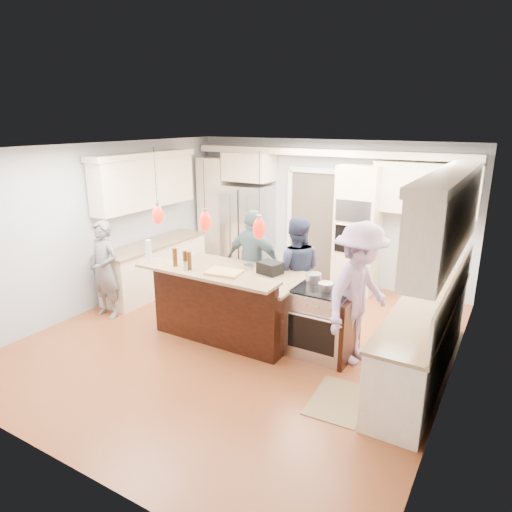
{
  "coord_description": "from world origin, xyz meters",
  "views": [
    {
      "loc": [
        3.21,
        -5.1,
        3.05
      ],
      "look_at": [
        0.0,
        0.35,
        1.15
      ],
      "focal_mm": 32.0,
      "sensor_mm": 36.0,
      "label": 1
    }
  ],
  "objects": [
    {
      "name": "water_bottle",
      "position": [
        -1.16,
        -0.63,
        1.29
      ],
      "size": [
        0.08,
        0.08,
        0.34
      ],
      "primitive_type": "cylinder",
      "rotation": [
        0.0,
        0.0,
        -0.05
      ],
      "color": "silver",
      "rests_on": "kitchen_island"
    },
    {
      "name": "beer_bottle_a",
      "position": [
        -0.76,
        -0.54,
        1.25
      ],
      "size": [
        0.08,
        0.08,
        0.25
      ],
      "primitive_type": "cylinder",
      "rotation": [
        0.0,
        0.0,
        -0.25
      ],
      "color": "#44250C",
      "rests_on": "kitchen_island"
    },
    {
      "name": "right_counter_run",
      "position": [
        2.44,
        0.3,
        1.06
      ],
      "size": [
        0.64,
        3.1,
        2.51
      ],
      "color": "#FEEECE",
      "rests_on": "ground"
    },
    {
      "name": "refrigerator",
      "position": [
        -1.55,
        2.64,
        0.9
      ],
      "size": [
        0.9,
        0.7,
        1.8
      ],
      "primitive_type": "cube",
      "color": "#B7B7BC",
      "rests_on": "ground"
    },
    {
      "name": "pendant_lights",
      "position": [
        -0.25,
        -0.51,
        1.8
      ],
      "size": [
        1.75,
        0.15,
        1.03
      ],
      "color": "black",
      "rests_on": "ground"
    },
    {
      "name": "room_shell",
      "position": [
        0.0,
        0.0,
        1.82
      ],
      "size": [
        5.54,
        6.04,
        2.72
      ],
      "color": "#B2BCC6",
      "rests_on": "ground"
    },
    {
      "name": "left_cabinets",
      "position": [
        -2.44,
        0.8,
        1.06
      ],
      "size": [
        0.64,
        2.3,
        2.51
      ],
      "color": "#FEEECE",
      "rests_on": "ground"
    },
    {
      "name": "person_range_side",
      "position": [
        1.6,
        0.21,
        0.93
      ],
      "size": [
        0.95,
        1.33,
        1.86
      ],
      "primitive_type": "imported",
      "rotation": [
        0.0,
        0.0,
        1.34
      ],
      "color": "#9D81AE",
      "rests_on": "ground"
    },
    {
      "name": "beer_bottle_c",
      "position": [
        -0.49,
        -0.56,
        1.24
      ],
      "size": [
        0.08,
        0.08,
        0.25
      ],
      "primitive_type": "cylinder",
      "rotation": [
        0.0,
        0.0,
        -0.32
      ],
      "color": "#44250C",
      "rests_on": "kitchen_island"
    },
    {
      "name": "oven_column",
      "position": [
        0.75,
        2.67,
        1.15
      ],
      "size": [
        0.72,
        0.69,
        2.3
      ],
      "color": "#FEEECE",
      "rests_on": "ground"
    },
    {
      "name": "ground_plane",
      "position": [
        0.0,
        0.0,
        0.0
      ],
      "size": [
        6.0,
        6.0,
        0.0
      ],
      "primitive_type": "plane",
      "color": "#9F542B",
      "rests_on": "ground"
    },
    {
      "name": "pot_large",
      "position": [
        0.92,
        0.34,
        0.98
      ],
      "size": [
        0.21,
        0.21,
        0.13
      ],
      "primitive_type": "cylinder",
      "color": "#B7B7BC",
      "rests_on": "island_range"
    },
    {
      "name": "kitchen_island",
      "position": [
        -0.25,
        0.07,
        0.49
      ],
      "size": [
        2.1,
        1.46,
        1.12
      ],
      "color": "black",
      "rests_on": "ground"
    },
    {
      "name": "person_bar_end",
      "position": [
        -2.3,
        -0.45,
        0.78
      ],
      "size": [
        0.59,
        0.4,
        1.57
      ],
      "primitive_type": "imported",
      "rotation": [
        0.0,
        0.0,
        -0.04
      ],
      "color": "slate",
      "rests_on": "ground"
    },
    {
      "name": "island_range",
      "position": [
        1.16,
        0.15,
        0.46
      ],
      "size": [
        0.82,
        0.71,
        0.92
      ],
      "color": "#B7B7BC",
      "rests_on": "ground"
    },
    {
      "name": "person_far_left",
      "position": [
        0.4,
        0.85,
        0.84
      ],
      "size": [
        1.01,
        0.92,
        1.68
      ],
      "primitive_type": "imported",
      "rotation": [
        0.0,
        0.0,
        3.57
      ],
      "color": "#27304C",
      "rests_on": "ground"
    },
    {
      "name": "drink_can",
      "position": [
        -0.53,
        -0.6,
        1.18
      ],
      "size": [
        0.09,
        0.09,
        0.13
      ],
      "primitive_type": "cylinder",
      "rotation": [
        0.0,
        0.0,
        -0.43
      ],
      "color": "#B7B7BC",
      "rests_on": "kitchen_island"
    },
    {
      "name": "beer_bottle_b",
      "position": [
        -0.58,
        -0.54,
        1.24
      ],
      "size": [
        0.06,
        0.06,
        0.24
      ],
      "primitive_type": "cylinder",
      "rotation": [
        0.0,
        0.0,
        -0.01
      ],
      "color": "#44250C",
      "rests_on": "kitchen_island"
    },
    {
      "name": "cutting_board",
      "position": [
        -0.0,
        -0.47,
        1.14
      ],
      "size": [
        0.48,
        0.37,
        0.03
      ],
      "primitive_type": "cube",
      "rotation": [
        0.0,
        0.0,
        0.13
      ],
      "color": "tan",
      "rests_on": "kitchen_island"
    },
    {
      "name": "person_far_right",
      "position": [
        -0.34,
        0.85,
        0.86
      ],
      "size": [
        1.02,
        0.47,
        1.71
      ],
      "primitive_type": "imported",
      "rotation": [
        0.0,
        0.0,
        3.09
      ],
      "color": "slate",
      "rests_on": "ground"
    },
    {
      "name": "floor_rug",
      "position": [
        1.75,
        -0.78,
        0.01
      ],
      "size": [
        0.64,
        0.89,
        0.01
      ],
      "primitive_type": "cube",
      "rotation": [
        0.0,
        0.0,
        0.06
      ],
      "color": "#967C51",
      "rests_on": "ground"
    },
    {
      "name": "pot_small",
      "position": [
        1.17,
        0.14,
        0.97
      ],
      "size": [
        0.2,
        0.2,
        0.1
      ],
      "primitive_type": "cylinder",
      "color": "#B7B7BC",
      "rests_on": "island_range"
    },
    {
      "name": "back_upper_cabinets",
      "position": [
        -0.75,
        2.76,
        1.67
      ],
      "size": [
        5.3,
        0.61,
        2.54
      ],
      "color": "#FEEECE",
      "rests_on": "ground"
    }
  ]
}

